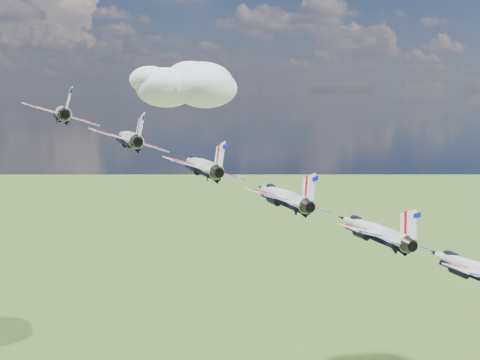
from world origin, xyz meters
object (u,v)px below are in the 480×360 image
object	(u,v)px
jet_2	(201,165)
jet_4	(371,230)
jet_0	(62,112)
jet_1	(128,138)
jet_5	(472,268)
jet_3	(281,196)

from	to	relation	value
jet_2	jet_4	xyz separation A→B (m)	(17.27, -13.87, -6.49)
jet_0	jet_1	bearing A→B (deg)	-43.62
jet_0	jet_4	bearing A→B (deg)	-43.62
jet_5	jet_4	bearing A→B (deg)	136.38
jet_0	jet_5	bearing A→B (deg)	-43.62
jet_0	jet_1	distance (m)	11.54
jet_1	jet_4	bearing A→B (deg)	-43.62
jet_1	jet_2	xyz separation A→B (m)	(8.64, -6.93, -3.25)
jet_0	jet_1	xyz separation A→B (m)	(8.64, -6.93, -3.25)
jet_0	jet_4	xyz separation A→B (m)	(34.54, -27.74, -12.99)
jet_0	jet_2	size ratio (longest dim) A/B	1.00
jet_1	jet_4	world-z (taller)	jet_1
jet_0	jet_1	world-z (taller)	jet_0
jet_3	jet_0	bearing A→B (deg)	136.38
jet_0	jet_3	bearing A→B (deg)	-43.62
jet_4	jet_5	xyz separation A→B (m)	(8.64, -6.93, -3.25)
jet_3	jet_5	bearing A→B (deg)	-43.62
jet_3	jet_4	xyz separation A→B (m)	(8.64, -6.93, -3.25)
jet_1	jet_5	distance (m)	46.16
jet_1	jet_3	size ratio (longest dim) A/B	1.00
jet_4	jet_5	distance (m)	11.54
jet_0	jet_2	distance (m)	23.08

